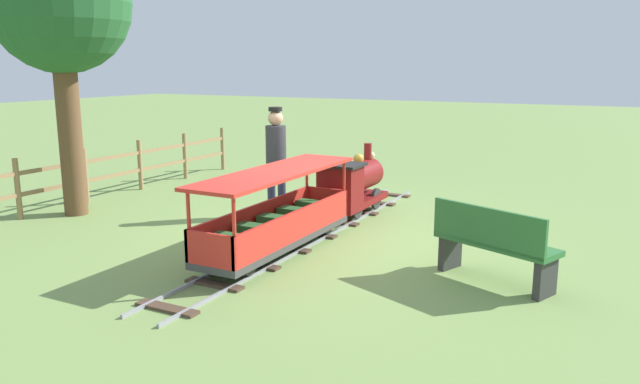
# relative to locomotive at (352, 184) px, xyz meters

# --- Properties ---
(ground_plane) EXTENTS (60.00, 60.00, 0.00)m
(ground_plane) POSITION_rel_locomotive_xyz_m (0.00, -1.23, -0.49)
(ground_plane) COLOR #75934C
(track) EXTENTS (0.67, 6.40, 0.04)m
(track) POSITION_rel_locomotive_xyz_m (0.00, -1.22, -0.47)
(track) COLOR gray
(track) RESTS_ON ground_plane
(locomotive) EXTENTS (0.63, 1.45, 0.99)m
(locomotive) POSITION_rel_locomotive_xyz_m (0.00, 0.00, 0.00)
(locomotive) COLOR maroon
(locomotive) RESTS_ON ground_plane
(passenger_car) EXTENTS (0.73, 2.70, 0.97)m
(passenger_car) POSITION_rel_locomotive_xyz_m (0.00, -2.12, -0.06)
(passenger_car) COLOR #3F3F3F
(passenger_car) RESTS_ON ground_plane
(conductor_person) EXTENTS (0.30, 0.30, 1.62)m
(conductor_person) POSITION_rel_locomotive_xyz_m (-0.99, -0.53, 0.47)
(conductor_person) COLOR #282D47
(conductor_person) RESTS_ON ground_plane
(park_bench) EXTENTS (1.36, 0.85, 0.82)m
(park_bench) POSITION_rel_locomotive_xyz_m (2.49, -1.95, -0.07)
(park_bench) COLOR #2D6B33
(park_bench) RESTS_ON ground_plane
(oak_tree_near) EXTENTS (2.00, 2.00, 4.08)m
(oak_tree_near) POSITION_rel_locomotive_xyz_m (-3.73, -1.85, 2.53)
(oak_tree_near) COLOR brown
(oak_tree_near) RESTS_ON ground_plane
(fence_section) EXTENTS (0.08, 7.48, 0.90)m
(fence_section) POSITION_rel_locomotive_xyz_m (-4.21, -1.22, -0.00)
(fence_section) COLOR #93754C
(fence_section) RESTS_ON ground_plane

